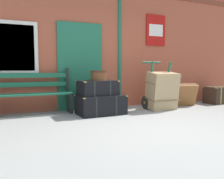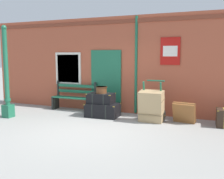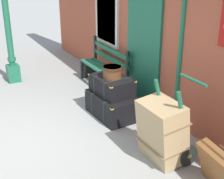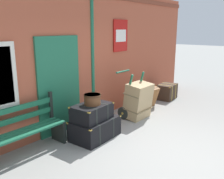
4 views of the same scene
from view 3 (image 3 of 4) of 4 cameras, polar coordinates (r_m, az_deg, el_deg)
ground_plane at (r=5.44m, az=-13.88°, el=-9.27°), size 60.00×60.00×0.00m
brick_facade at (r=5.94m, az=9.67°, el=10.47°), size 10.40×0.35×3.20m
lamp_post at (r=7.85m, az=-17.52°, el=8.66°), size 0.28×0.28×2.82m
platform_bench at (r=7.33m, az=-1.29°, el=3.71°), size 1.60×0.43×1.01m
steamer_trunk_base at (r=6.08m, az=0.09°, el=-2.75°), size 1.04×0.69×0.43m
steamer_trunk_middle at (r=5.99m, az=-0.04°, el=0.71°), size 0.84×0.60×0.33m
round_hatbox at (r=5.88m, az=0.03°, el=3.20°), size 0.35×0.35×0.21m
porters_trolley at (r=4.97m, az=10.28°, el=-8.59°), size 0.71×0.68×1.18m
large_brown_trunk at (r=4.78m, az=8.74°, el=-7.18°), size 0.70×0.54×0.93m
suitcase_caramel at (r=4.45m, az=18.14°, el=-13.11°), size 0.66×0.41×0.61m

